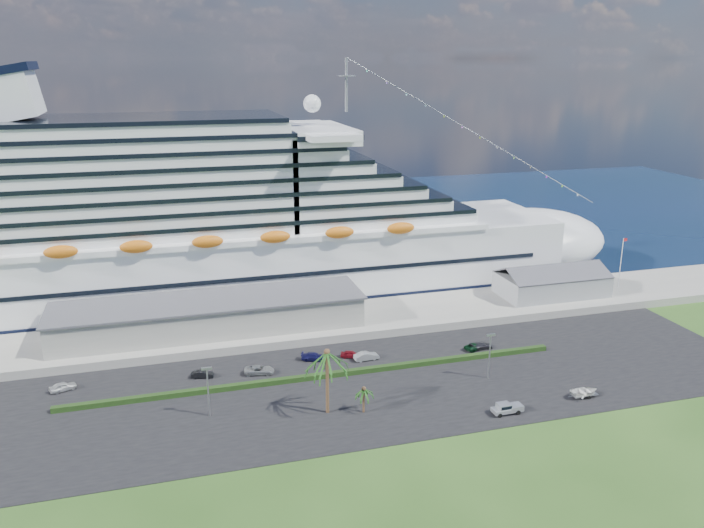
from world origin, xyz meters
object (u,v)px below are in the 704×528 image
object	(u,v)px
pickup_truck	(507,408)
boat_trailer	(585,391)
parked_car_3	(314,357)
cruise_ship	(213,228)

from	to	relation	value
pickup_truck	boat_trailer	bearing A→B (deg)	4.96
parked_car_3	boat_trailer	size ratio (longest dim) A/B	0.88
parked_car_3	boat_trailer	world-z (taller)	boat_trailer
parked_car_3	boat_trailer	distance (m)	47.53
cruise_ship	pickup_truck	size ratio (longest dim) A/B	37.63
cruise_ship	pickup_truck	world-z (taller)	cruise_ship
pickup_truck	boat_trailer	size ratio (longest dim) A/B	0.92
pickup_truck	boat_trailer	world-z (taller)	pickup_truck
cruise_ship	boat_trailer	size ratio (longest dim) A/B	34.78
cruise_ship	parked_car_3	world-z (taller)	cruise_ship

